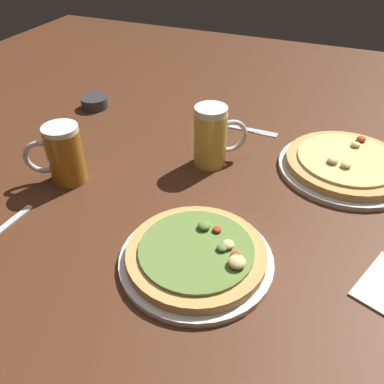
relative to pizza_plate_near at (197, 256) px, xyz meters
The scene contains 7 objects.
ground_plane 0.19m from the pizza_plate_near, 115.20° to the left, with size 2.40×2.40×0.03m, color #4C2816.
pizza_plate_near is the anchor object (origin of this frame).
pizza_plate_far 0.46m from the pizza_plate_near, 62.47° to the left, with size 0.31×0.31×0.05m.
beer_mug_dark 0.39m from the pizza_plate_near, 161.20° to the left, with size 0.13×0.09×0.14m.
beer_mug_amber 0.34m from the pizza_plate_near, 105.93° to the left, with size 0.11×0.10×0.15m.
ramekin_sauce 0.71m from the pizza_plate_near, 137.96° to the left, with size 0.08×0.08×0.03m, color #333338.
knife_spare 0.52m from the pizza_plate_near, 99.46° to the left, with size 0.23×0.02×0.01m.
Camera 1 is at (0.27, -0.65, 0.54)m, focal length 38.47 mm.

